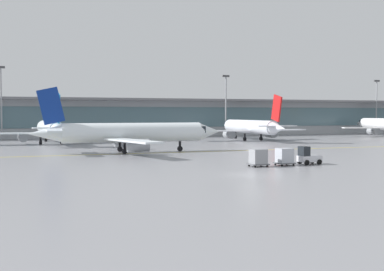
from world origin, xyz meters
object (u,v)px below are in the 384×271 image
(baggage_tug, at_px, (308,157))
(apron_light_mast_3, at_px, (376,105))
(gate_airplane_1, at_px, (50,129))
(gate_airplane_2, at_px, (250,127))
(taxiing_regional_jet, at_px, (131,133))
(cargo_dolly_lead, at_px, (284,156))
(cargo_dolly_trailing, at_px, (258,157))
(apron_light_mast_1, at_px, (1,100))
(apron_light_mast_2, at_px, (226,103))

(baggage_tug, bearing_deg, apron_light_mast_3, 42.86)
(baggage_tug, bearing_deg, gate_airplane_1, 116.53)
(gate_airplane_2, height_order, apron_light_mast_3, apron_light_mast_3)
(taxiing_regional_jet, relative_size, cargo_dolly_lead, 13.46)
(gate_airplane_2, height_order, taxiing_regional_jet, taxiing_regional_jet)
(cargo_dolly_trailing, xyz_separation_m, apron_light_mast_1, (-29.71, 65.18, 7.77))
(cargo_dolly_lead, distance_m, apron_light_mast_2, 65.80)
(gate_airplane_2, xyz_separation_m, apron_light_mast_3, (49.23, 18.42, 5.56))
(baggage_tug, bearing_deg, apron_light_mast_1, 116.83)
(gate_airplane_2, distance_m, cargo_dolly_trailing, 51.63)
(apron_light_mast_1, bearing_deg, taxiing_regional_jet, -64.20)
(baggage_tug, distance_m, apron_light_mast_1, 74.75)
(gate_airplane_2, relative_size, taxiing_regional_jet, 1.00)
(gate_airplane_2, relative_size, baggage_tug, 10.92)
(apron_light_mast_1, relative_size, apron_light_mast_3, 1.05)
(taxiing_regional_jet, xyz_separation_m, apron_light_mast_3, (80.47, 41.95, 5.55))
(baggage_tug, bearing_deg, cargo_dolly_lead, 180.00)
(baggage_tug, height_order, apron_light_mast_3, apron_light_mast_3)
(gate_airplane_1, relative_size, apron_light_mast_3, 1.87)
(cargo_dolly_lead, relative_size, apron_light_mast_2, 0.14)
(gate_airplane_1, distance_m, cargo_dolly_lead, 53.82)
(gate_airplane_1, height_order, apron_light_mast_3, apron_light_mast_3)
(baggage_tug, relative_size, cargo_dolly_trailing, 1.23)
(gate_airplane_1, relative_size, cargo_dolly_lead, 13.37)
(taxiing_regional_jet, height_order, cargo_dolly_trailing, taxiing_regional_jet)
(cargo_dolly_trailing, bearing_deg, cargo_dolly_lead, -0.00)
(gate_airplane_2, distance_m, apron_light_mast_3, 52.86)
(baggage_tug, distance_m, cargo_dolly_lead, 3.14)
(gate_airplane_1, distance_m, apron_light_mast_1, 20.12)
(gate_airplane_1, relative_size, taxiing_regional_jet, 0.99)
(cargo_dolly_lead, height_order, apron_light_mast_1, apron_light_mast_1)
(gate_airplane_2, bearing_deg, cargo_dolly_trailing, 154.47)
(baggage_tug, height_order, cargo_dolly_lead, baggage_tug)
(apron_light_mast_3, bearing_deg, apron_light_mast_1, 180.00)
(gate_airplane_1, relative_size, cargo_dolly_trailing, 13.37)
(taxiing_regional_jet, bearing_deg, apron_light_mast_2, 50.67)
(taxiing_regional_jet, distance_m, apron_light_mast_3, 90.91)
(apron_light_mast_1, bearing_deg, apron_light_mast_3, -0.00)
(apron_light_mast_2, bearing_deg, gate_airplane_1, -161.84)
(gate_airplane_1, height_order, baggage_tug, gate_airplane_1)
(gate_airplane_2, bearing_deg, apron_light_mast_2, -3.88)
(taxiing_regional_jet, bearing_deg, apron_light_mast_3, 27.46)
(gate_airplane_1, bearing_deg, taxiing_regional_jet, -161.72)
(gate_airplane_2, bearing_deg, apron_light_mast_1, 69.79)
(apron_light_mast_1, distance_m, apron_light_mast_2, 52.50)
(gate_airplane_1, height_order, cargo_dolly_trailing, gate_airplane_1)
(gate_airplane_1, bearing_deg, baggage_tug, -155.73)
(taxiing_regional_jet, bearing_deg, baggage_tug, -55.35)
(taxiing_regional_jet, relative_size, baggage_tug, 10.97)
(cargo_dolly_trailing, height_order, apron_light_mast_3, apron_light_mast_3)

